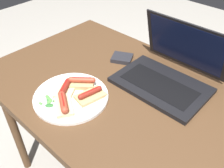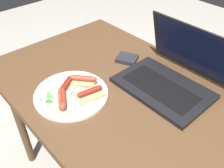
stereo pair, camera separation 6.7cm
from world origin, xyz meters
name	(u,v)px [view 1 (the left image)]	position (x,y,z in m)	size (l,w,h in m)	color
desk	(120,101)	(0.00, 0.00, 0.67)	(1.17, 0.75, 0.74)	#4C331E
laptop	(168,73)	(0.11, 0.17, 0.79)	(0.38, 0.31, 0.25)	black
plate	(71,96)	(-0.10, -0.18, 0.75)	(0.29, 0.29, 0.02)	white
sausage_toast_left	(65,89)	(-0.13, -0.18, 0.77)	(0.11, 0.11, 0.04)	#D6B784
sausage_toast_middle	(82,82)	(-0.12, -0.10, 0.77)	(0.11, 0.11, 0.04)	tan
sausage_toast_right	(64,104)	(-0.07, -0.24, 0.77)	(0.12, 0.11, 0.04)	#D6B784
sausage_toast_extra	(90,95)	(-0.04, -0.13, 0.77)	(0.09, 0.12, 0.04)	tan
salad_pile	(49,101)	(-0.14, -0.26, 0.76)	(0.08, 0.06, 0.01)	#4C8E3D
external_drive	(122,58)	(-0.14, 0.17, 0.75)	(0.12, 0.11, 0.02)	#232328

